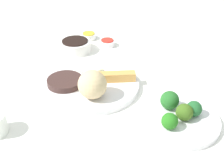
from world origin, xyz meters
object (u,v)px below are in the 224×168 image
(soy_sauce_bowl, at_px, (75,46))
(sauce_ramekin_sweet_and_sour, at_px, (107,43))
(main_plate, at_px, (91,85))
(broccoli_plate, at_px, (177,120))
(sauce_ramekin_hot_mustard, at_px, (89,36))

(soy_sauce_bowl, height_order, sauce_ramekin_sweet_and_sour, soy_sauce_bowl)
(main_plate, height_order, soy_sauce_bowl, soy_sauce_bowl)
(broccoli_plate, xyz_separation_m, soy_sauce_bowl, (-0.47, -0.15, 0.01))
(sauce_ramekin_hot_mustard, bearing_deg, main_plate, -13.64)
(broccoli_plate, xyz_separation_m, sauce_ramekin_hot_mustard, (-0.56, -0.08, 0.00))
(main_plate, bearing_deg, sauce_ramekin_hot_mustard, 166.36)
(sauce_ramekin_hot_mustard, xyz_separation_m, sauce_ramekin_sweet_and_sour, (0.08, 0.05, 0.00))
(broccoli_plate, height_order, sauce_ramekin_hot_mustard, sauce_ramekin_hot_mustard)
(soy_sauce_bowl, relative_size, sauce_ramekin_hot_mustard, 2.02)
(soy_sauce_bowl, bearing_deg, sauce_ramekin_sweet_and_sour, 91.21)
(broccoli_plate, xyz_separation_m, sauce_ramekin_sweet_and_sour, (-0.47, -0.03, 0.00))
(broccoli_plate, distance_m, soy_sauce_bowl, 0.50)
(soy_sauce_bowl, distance_m, sauce_ramekin_sweet_and_sour, 0.12)
(main_plate, distance_m, broccoli_plate, 0.27)
(main_plate, bearing_deg, sauce_ramekin_sweet_and_sour, 152.55)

